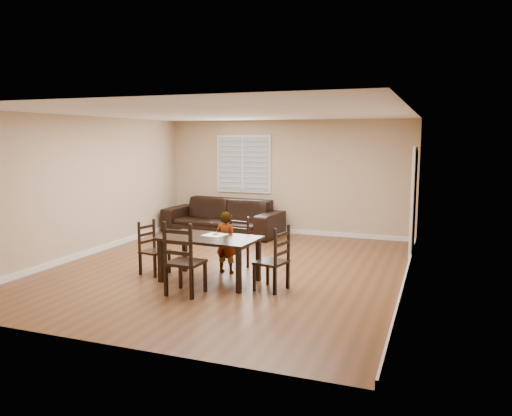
{
  "coord_description": "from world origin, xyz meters",
  "views": [
    {
      "loc": [
        3.44,
        -7.88,
        2.29
      ],
      "look_at": [
        0.27,
        0.66,
        1.0
      ],
      "focal_mm": 35.0,
      "sensor_mm": 36.0,
      "label": 1
    }
  ],
  "objects_px": {
    "dining_table": "(209,242)",
    "chair_left": "(150,249)",
    "chair_far": "(181,263)",
    "child": "(226,242)",
    "chair_near": "(238,244)",
    "sofa": "(222,217)",
    "chair_right": "(278,262)",
    "donut": "(216,234)"
  },
  "relations": [
    {
      "from": "donut",
      "to": "sofa",
      "type": "height_order",
      "value": "sofa"
    },
    {
      "from": "dining_table",
      "to": "chair_near",
      "type": "distance_m",
      "value": 1.01
    },
    {
      "from": "chair_left",
      "to": "dining_table",
      "type": "bearing_deg",
      "value": -83.18
    },
    {
      "from": "chair_right",
      "to": "sofa",
      "type": "relative_size",
      "value": 0.35
    },
    {
      "from": "chair_far",
      "to": "child",
      "type": "distance_m",
      "value": 1.4
    },
    {
      "from": "chair_near",
      "to": "child",
      "type": "relative_size",
      "value": 0.86
    },
    {
      "from": "chair_right",
      "to": "donut",
      "type": "relative_size",
      "value": 10.15
    },
    {
      "from": "dining_table",
      "to": "chair_left",
      "type": "distance_m",
      "value": 1.2
    },
    {
      "from": "dining_table",
      "to": "child",
      "type": "distance_m",
      "value": 0.57
    },
    {
      "from": "chair_right",
      "to": "chair_left",
      "type": "bearing_deg",
      "value": -82.26
    },
    {
      "from": "donut",
      "to": "child",
      "type": "bearing_deg",
      "value": 88.69
    },
    {
      "from": "chair_left",
      "to": "chair_right",
      "type": "bearing_deg",
      "value": -83.26
    },
    {
      "from": "chair_far",
      "to": "chair_left",
      "type": "bearing_deg",
      "value": -37.57
    },
    {
      "from": "chair_right",
      "to": "child",
      "type": "relative_size",
      "value": 0.93
    },
    {
      "from": "chair_near",
      "to": "child",
      "type": "height_order",
      "value": "child"
    },
    {
      "from": "chair_right",
      "to": "chair_far",
      "type": "bearing_deg",
      "value": -46.62
    },
    {
      "from": "dining_table",
      "to": "chair_right",
      "type": "relative_size",
      "value": 1.62
    },
    {
      "from": "chair_near",
      "to": "donut",
      "type": "bearing_deg",
      "value": -86.14
    },
    {
      "from": "chair_near",
      "to": "donut",
      "type": "distance_m",
      "value": 0.87
    },
    {
      "from": "chair_left",
      "to": "sofa",
      "type": "bearing_deg",
      "value": 16.21
    },
    {
      "from": "chair_far",
      "to": "sofa",
      "type": "height_order",
      "value": "chair_far"
    },
    {
      "from": "chair_far",
      "to": "child",
      "type": "bearing_deg",
      "value": -91.46
    },
    {
      "from": "chair_far",
      "to": "sofa",
      "type": "relative_size",
      "value": 0.39
    },
    {
      "from": "chair_near",
      "to": "chair_far",
      "type": "xyz_separation_m",
      "value": [
        -0.13,
        -1.82,
        0.09
      ]
    },
    {
      "from": "dining_table",
      "to": "chair_far",
      "type": "relative_size",
      "value": 1.47
    },
    {
      "from": "chair_near",
      "to": "sofa",
      "type": "xyz_separation_m",
      "value": [
        -1.53,
        2.76,
        0.0
      ]
    },
    {
      "from": "dining_table",
      "to": "child",
      "type": "height_order",
      "value": "child"
    },
    {
      "from": "dining_table",
      "to": "child",
      "type": "xyz_separation_m",
      "value": [
        0.04,
        0.56,
        -0.11
      ]
    },
    {
      "from": "chair_left",
      "to": "sofa",
      "type": "height_order",
      "value": "chair_left"
    },
    {
      "from": "dining_table",
      "to": "chair_near",
      "type": "height_order",
      "value": "chair_near"
    },
    {
      "from": "chair_far",
      "to": "child",
      "type": "relative_size",
      "value": 1.03
    },
    {
      "from": "child",
      "to": "donut",
      "type": "xyz_separation_m",
      "value": [
        -0.01,
        -0.39,
        0.22
      ]
    },
    {
      "from": "chair_right",
      "to": "child",
      "type": "xyz_separation_m",
      "value": [
        -1.14,
        0.66,
        0.08
      ]
    },
    {
      "from": "chair_left",
      "to": "donut",
      "type": "bearing_deg",
      "value": -74.84
    },
    {
      "from": "dining_table",
      "to": "chair_left",
      "type": "xyz_separation_m",
      "value": [
        -1.17,
        0.1,
        -0.23
      ]
    },
    {
      "from": "chair_near",
      "to": "dining_table",
      "type": "bearing_deg",
      "value": -87.44
    },
    {
      "from": "chair_right",
      "to": "child",
      "type": "bearing_deg",
      "value": -107.55
    },
    {
      "from": "chair_far",
      "to": "chair_left",
      "type": "height_order",
      "value": "chair_far"
    },
    {
      "from": "chair_near",
      "to": "donut",
      "type": "height_order",
      "value": "chair_near"
    },
    {
      "from": "donut",
      "to": "sofa",
      "type": "bearing_deg",
      "value": 112.64
    },
    {
      "from": "sofa",
      "to": "donut",
      "type": "bearing_deg",
      "value": -61.44
    },
    {
      "from": "chair_right",
      "to": "donut",
      "type": "bearing_deg",
      "value": -90.85
    }
  ]
}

